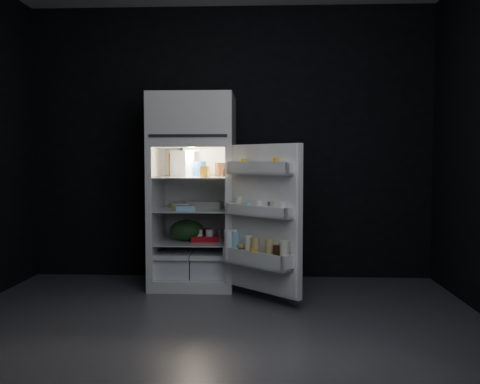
{
  "coord_description": "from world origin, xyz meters",
  "views": [
    {
      "loc": [
        0.34,
        -3.66,
        1.18
      ],
      "look_at": [
        0.13,
        1.0,
        0.9
      ],
      "focal_mm": 40.0,
      "sensor_mm": 36.0,
      "label": 1
    }
  ],
  "objects_px": {
    "refrigerator": "(194,184)",
    "milk_jug": "(182,164)",
    "yogurt_tray": "(205,239)",
    "egg_carton": "(205,205)",
    "fridge_door": "(262,221)"
  },
  "relations": [
    {
      "from": "fridge_door",
      "to": "yogurt_tray",
      "type": "distance_m",
      "value": 0.79
    },
    {
      "from": "egg_carton",
      "to": "yogurt_tray",
      "type": "distance_m",
      "value": 0.31
    },
    {
      "from": "refrigerator",
      "to": "milk_jug",
      "type": "height_order",
      "value": "refrigerator"
    },
    {
      "from": "egg_carton",
      "to": "yogurt_tray",
      "type": "relative_size",
      "value": 1.25
    },
    {
      "from": "egg_carton",
      "to": "yogurt_tray",
      "type": "height_order",
      "value": "egg_carton"
    },
    {
      "from": "refrigerator",
      "to": "yogurt_tray",
      "type": "distance_m",
      "value": 0.53
    },
    {
      "from": "fridge_door",
      "to": "yogurt_tray",
      "type": "height_order",
      "value": "fridge_door"
    },
    {
      "from": "fridge_door",
      "to": "milk_jug",
      "type": "bearing_deg",
      "value": 140.61
    },
    {
      "from": "fridge_door",
      "to": "milk_jug",
      "type": "relative_size",
      "value": 5.08
    },
    {
      "from": "refrigerator",
      "to": "egg_carton",
      "type": "height_order",
      "value": "refrigerator"
    },
    {
      "from": "yogurt_tray",
      "to": "refrigerator",
      "type": "bearing_deg",
      "value": 135.9
    },
    {
      "from": "milk_jug",
      "to": "egg_carton",
      "type": "xyz_separation_m",
      "value": [
        0.21,
        -0.03,
        -0.38
      ]
    },
    {
      "from": "yogurt_tray",
      "to": "egg_carton",
      "type": "bearing_deg",
      "value": 91.75
    },
    {
      "from": "milk_jug",
      "to": "yogurt_tray",
      "type": "relative_size",
      "value": 0.93
    },
    {
      "from": "refrigerator",
      "to": "fridge_door",
      "type": "relative_size",
      "value": 1.46
    }
  ]
}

